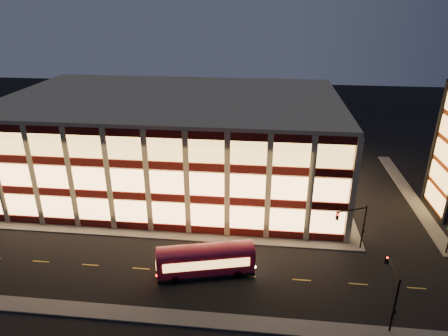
# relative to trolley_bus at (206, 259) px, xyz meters

# --- Properties ---
(ground) EXTENTS (200.00, 200.00, 0.00)m
(ground) POSITION_rel_trolley_bus_xyz_m (-5.44, 6.02, -1.99)
(ground) COLOR black
(ground) RESTS_ON ground
(sidewalk_office_south) EXTENTS (54.00, 2.00, 0.15)m
(sidewalk_office_south) POSITION_rel_trolley_bus_xyz_m (-8.44, 7.02, -1.91)
(sidewalk_office_south) COLOR #514F4C
(sidewalk_office_south) RESTS_ON ground
(sidewalk_office_east) EXTENTS (2.00, 30.00, 0.15)m
(sidewalk_office_east) POSITION_rel_trolley_bus_xyz_m (17.56, 23.02, -1.91)
(sidewalk_office_east) COLOR #514F4C
(sidewalk_office_east) RESTS_ON ground
(sidewalk_tower_west) EXTENTS (2.00, 30.00, 0.15)m
(sidewalk_tower_west) POSITION_rel_trolley_bus_xyz_m (28.56, 23.02, -1.91)
(sidewalk_tower_west) COLOR #514F4C
(sidewalk_tower_west) RESTS_ON ground
(sidewalk_near) EXTENTS (100.00, 2.00, 0.15)m
(sidewalk_near) POSITION_rel_trolley_bus_xyz_m (-5.44, -6.98, -1.91)
(sidewalk_near) COLOR #514F4C
(sidewalk_near) RESTS_ON ground
(office_building) EXTENTS (50.45, 30.45, 14.50)m
(office_building) POSITION_rel_trolley_bus_xyz_m (-8.36, 22.94, 5.26)
(office_building) COLOR tan
(office_building) RESTS_ON ground
(traffic_signal_far) EXTENTS (3.79, 1.87, 6.00)m
(traffic_signal_far) POSITION_rel_trolley_bus_xyz_m (16.77, 6.26, 2.12)
(traffic_signal_far) COLOR black
(traffic_signal_far) RESTS_ON ground
(traffic_signal_near) EXTENTS (0.32, 4.45, 6.00)m
(traffic_signal_near) POSITION_rel_trolley_bus_xyz_m (18.06, -5.01, 2.14)
(traffic_signal_near) COLOR black
(traffic_signal_near) RESTS_ON ground
(trolley_bus) EXTENTS (10.92, 5.16, 3.59)m
(trolley_bus) POSITION_rel_trolley_bus_xyz_m (0.00, 0.00, 0.00)
(trolley_bus) COLOR maroon
(trolley_bus) RESTS_ON ground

